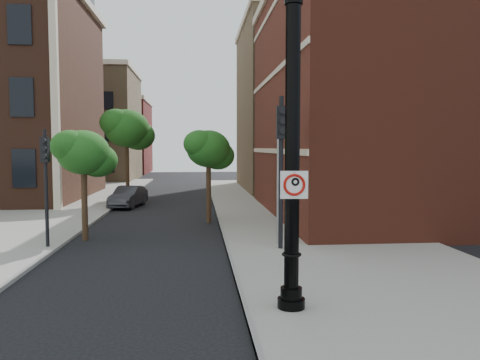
{
  "coord_description": "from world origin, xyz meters",
  "views": [
    {
      "loc": [
        0.99,
        -10.53,
        3.68
      ],
      "look_at": [
        2.14,
        2.0,
        2.8
      ],
      "focal_mm": 35.0,
      "sensor_mm": 36.0,
      "label": 1
    }
  ],
  "objects": [
    {
      "name": "lamppost",
      "position": [
        3.06,
        -0.49,
        3.37
      ],
      "size": [
        0.62,
        0.62,
        7.29
      ],
      "color": "black",
      "rests_on": "ground"
    },
    {
      "name": "street_tree_c",
      "position": [
        1.57,
        12.26,
        3.56
      ],
      "size": [
        2.51,
        2.27,
        4.52
      ],
      "color": "#311F13",
      "rests_on": "ground"
    },
    {
      "name": "sidewalk_right",
      "position": [
        6.0,
        10.0,
        0.06
      ],
      "size": [
        8.0,
        60.0,
        0.12
      ],
      "primitive_type": "cube",
      "color": "gray",
      "rests_on": "ground"
    },
    {
      "name": "brick_wall_building",
      "position": [
        16.0,
        14.0,
        6.26
      ],
      "size": [
        22.3,
        16.3,
        12.5
      ],
      "color": "maroon",
      "rests_on": "ground"
    },
    {
      "name": "bg_building_tan_a",
      "position": [
        -12.0,
        44.0,
        6.0
      ],
      "size": [
        12.0,
        12.0,
        12.0
      ],
      "primitive_type": "cube",
      "color": "olive",
      "rests_on": "ground"
    },
    {
      "name": "street_tree_a",
      "position": [
        -3.43,
        8.34,
        3.43
      ],
      "size": [
        2.42,
        2.19,
        4.36
      ],
      "color": "#311F13",
      "rests_on": "ground"
    },
    {
      "name": "ground",
      "position": [
        0.0,
        0.0,
        0.0
      ],
      "size": [
        120.0,
        120.0,
        0.0
      ],
      "primitive_type": "plane",
      "color": "black",
      "rests_on": "ground"
    },
    {
      "name": "bg_building_tan_b",
      "position": [
        16.0,
        30.0,
        7.0
      ],
      "size": [
        22.0,
        14.0,
        14.0
      ],
      "primitive_type": "cube",
      "color": "olive",
      "rests_on": "ground"
    },
    {
      "name": "traffic_signal_left",
      "position": [
        -4.4,
        6.67,
        2.91
      ],
      "size": [
        0.29,
        0.36,
        4.32
      ],
      "rotation": [
        0.0,
        0.0,
        -0.08
      ],
      "color": "black",
      "rests_on": "ground"
    },
    {
      "name": "sidewalk_left",
      "position": [
        -9.0,
        18.0,
        0.06
      ],
      "size": [
        10.0,
        50.0,
        0.12
      ],
      "primitive_type": "cube",
      "color": "gray",
      "rests_on": "ground"
    },
    {
      "name": "street_tree_b",
      "position": [
        -3.5,
        20.48,
        4.85
      ],
      "size": [
        3.41,
        3.08,
        6.14
      ],
      "color": "#311F13",
      "rests_on": "ground"
    },
    {
      "name": "bg_building_red",
      "position": [
        -12.0,
        58.0,
        5.0
      ],
      "size": [
        12.0,
        12.0,
        10.0
      ],
      "primitive_type": "cube",
      "color": "maroon",
      "rests_on": "ground"
    },
    {
      "name": "traffic_signal_right",
      "position": [
        3.91,
        5.59,
        3.68
      ],
      "size": [
        0.37,
        0.46,
        5.45
      ],
      "rotation": [
        0.0,
        0.0,
        -0.1
      ],
      "color": "black",
      "rests_on": "ground"
    },
    {
      "name": "utility_pole",
      "position": [
        3.92,
        6.22,
        2.57
      ],
      "size": [
        0.1,
        0.1,
        5.14
      ],
      "primitive_type": "cylinder",
      "color": "#999999",
      "rests_on": "ground"
    },
    {
      "name": "no_parking_sign",
      "position": [
        3.07,
        -0.68,
        2.89
      ],
      "size": [
        0.6,
        0.08,
        0.6
      ],
      "rotation": [
        0.0,
        0.0,
        -0.04
      ],
      "color": "white",
      "rests_on": "ground"
    },
    {
      "name": "curb_edge",
      "position": [
        2.05,
        10.0,
        0.07
      ],
      "size": [
        0.1,
        60.0,
        0.14
      ],
      "primitive_type": "cube",
      "color": "gray",
      "rests_on": "ground"
    },
    {
      "name": "parked_car",
      "position": [
        -3.26,
        18.65,
        0.65
      ],
      "size": [
        2.04,
        4.11,
        1.29
      ],
      "primitive_type": "imported",
      "rotation": [
        0.0,
        0.0,
        -0.18
      ],
      "color": "#2E2E33",
      "rests_on": "ground"
    }
  ]
}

